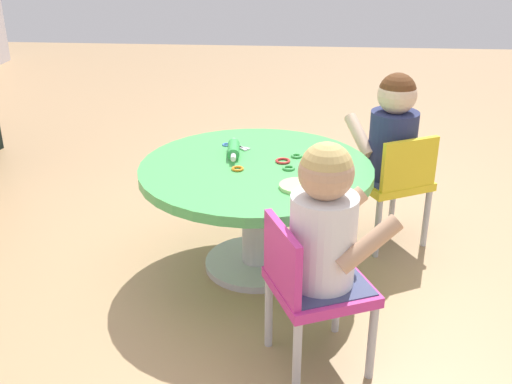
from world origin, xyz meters
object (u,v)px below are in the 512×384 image
(craft_table, at_px, (256,189))
(rolling_pin, at_px, (234,149))
(seated_child_left, at_px, (325,222))
(child_chair_left, at_px, (311,286))
(seated_child_right, at_px, (393,131))
(craft_scissors, at_px, (234,145))
(child_chair_right, at_px, (393,181))

(craft_table, distance_m, rolling_pin, 0.20)
(seated_child_left, relative_size, rolling_pin, 2.21)
(child_chair_left, relative_size, seated_child_right, 1.05)
(child_chair_left, distance_m, seated_child_right, 1.01)
(child_chair_left, bearing_deg, seated_child_left, -66.96)
(child_chair_left, bearing_deg, craft_scissors, 22.04)
(child_chair_left, xyz_separation_m, craft_scissors, (0.84, 0.34, 0.17))
(child_chair_left, relative_size, craft_scissors, 3.91)
(craft_table, distance_m, child_chair_right, 0.66)
(craft_table, xyz_separation_m, child_chair_left, (-0.62, -0.22, -0.06))
(seated_child_left, height_order, seated_child_right, same)
(child_chair_right, relative_size, seated_child_right, 1.05)
(rolling_pin, bearing_deg, seated_child_right, -74.35)
(child_chair_right, xyz_separation_m, seated_child_right, (0.04, 0.02, 0.23))
(rolling_pin, bearing_deg, child_chair_left, -155.79)
(rolling_pin, relative_size, craft_scissors, 1.69)
(child_chair_right, distance_m, seated_child_right, 0.23)
(craft_table, height_order, child_chair_right, child_chair_right)
(craft_table, relative_size, child_chair_right, 1.77)
(child_chair_right, bearing_deg, craft_scissors, 93.48)
(craft_table, xyz_separation_m, seated_child_left, (-0.60, -0.26, 0.16))
(seated_child_left, bearing_deg, child_chair_left, 113.04)
(seated_child_right, distance_m, craft_scissors, 0.70)
(craft_table, height_order, craft_scissors, craft_scissors)
(craft_table, xyz_separation_m, seated_child_right, (0.30, -0.58, 0.16))
(rolling_pin, bearing_deg, child_chair_right, -77.47)
(seated_child_left, bearing_deg, child_chair_right, -21.18)
(child_chair_left, bearing_deg, craft_table, 20.01)
(rolling_pin, height_order, craft_scissors, rolling_pin)
(seated_child_right, bearing_deg, child_chair_right, -152.74)
(seated_child_left, xyz_separation_m, craft_scissors, (0.83, 0.38, -0.06))
(seated_child_right, bearing_deg, child_chair_left, 158.89)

